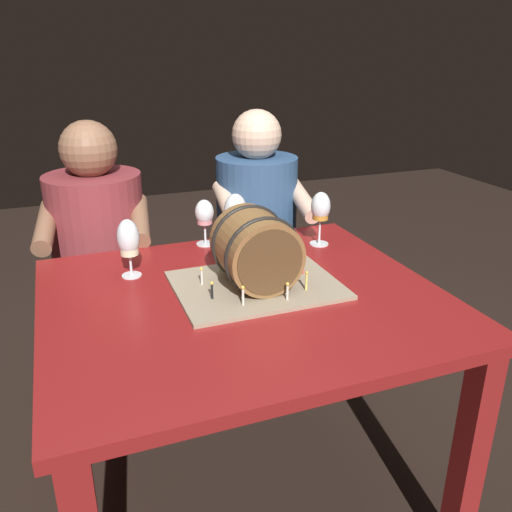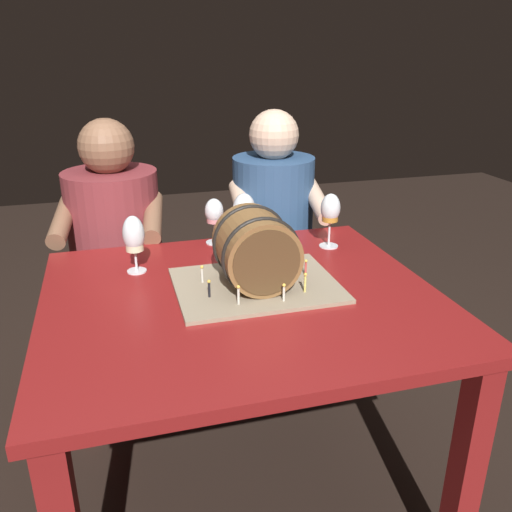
{
  "view_description": "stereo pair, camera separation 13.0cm",
  "coord_description": "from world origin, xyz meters",
  "px_view_note": "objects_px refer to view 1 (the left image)",
  "views": [
    {
      "loc": [
        -0.46,
        -1.31,
        1.44
      ],
      "look_at": [
        0.05,
        0.04,
        0.86
      ],
      "focal_mm": 37.14,
      "sensor_mm": 36.0,
      "label": 1
    },
    {
      "loc": [
        -0.33,
        -1.35,
        1.44
      ],
      "look_at": [
        0.05,
        0.04,
        0.86
      ],
      "focal_mm": 37.14,
      "sensor_mm": 36.0,
      "label": 2
    }
  ],
  "objects_px": {
    "wine_glass_white": "(128,241)",
    "wine_glass_red": "(236,212)",
    "wine_glass_rose": "(204,215)",
    "person_seated_right": "(257,251)",
    "person_seated_left": "(103,272)",
    "barrel_cake": "(256,254)",
    "wine_glass_amber": "(321,209)",
    "dining_table": "(244,330)"
  },
  "relations": [
    {
      "from": "wine_glass_red",
      "to": "person_seated_right",
      "type": "height_order",
      "value": "person_seated_right"
    },
    {
      "from": "person_seated_left",
      "to": "person_seated_right",
      "type": "xyz_separation_m",
      "value": [
        0.68,
        -0.0,
        -0.0
      ]
    },
    {
      "from": "wine_glass_white",
      "to": "wine_glass_red",
      "type": "bearing_deg",
      "value": 17.03
    },
    {
      "from": "barrel_cake",
      "to": "wine_glass_red",
      "type": "bearing_deg",
      "value": 81.52
    },
    {
      "from": "person_seated_right",
      "to": "barrel_cake",
      "type": "bearing_deg",
      "value": -111.02
    },
    {
      "from": "barrel_cake",
      "to": "wine_glass_white",
      "type": "distance_m",
      "value": 0.4
    },
    {
      "from": "dining_table",
      "to": "barrel_cake",
      "type": "relative_size",
      "value": 2.37
    },
    {
      "from": "wine_glass_white",
      "to": "wine_glass_amber",
      "type": "distance_m",
      "value": 0.68
    },
    {
      "from": "wine_glass_white",
      "to": "person_seated_left",
      "type": "bearing_deg",
      "value": 96.07
    },
    {
      "from": "barrel_cake",
      "to": "wine_glass_white",
      "type": "bearing_deg",
      "value": 147.58
    },
    {
      "from": "barrel_cake",
      "to": "person_seated_left",
      "type": "relative_size",
      "value": 0.41
    },
    {
      "from": "wine_glass_rose",
      "to": "person_seated_left",
      "type": "distance_m",
      "value": 0.58
    },
    {
      "from": "wine_glass_red",
      "to": "person_seated_right",
      "type": "distance_m",
      "value": 0.58
    },
    {
      "from": "wine_glass_red",
      "to": "wine_glass_amber",
      "type": "distance_m",
      "value": 0.3
    },
    {
      "from": "wine_glass_red",
      "to": "person_seated_right",
      "type": "relative_size",
      "value": 0.17
    },
    {
      "from": "wine_glass_white",
      "to": "dining_table",
      "type": "bearing_deg",
      "value": -41.73
    },
    {
      "from": "dining_table",
      "to": "wine_glass_white",
      "type": "xyz_separation_m",
      "value": [
        -0.28,
        0.25,
        0.24
      ]
    },
    {
      "from": "wine_glass_white",
      "to": "wine_glass_amber",
      "type": "xyz_separation_m",
      "value": [
        0.68,
        0.05,
        0.02
      ]
    },
    {
      "from": "wine_glass_white",
      "to": "wine_glass_rose",
      "type": "distance_m",
      "value": 0.35
    },
    {
      "from": "person_seated_left",
      "to": "barrel_cake",
      "type": "bearing_deg",
      "value": -62.18
    },
    {
      "from": "wine_glass_rose",
      "to": "person_seated_left",
      "type": "height_order",
      "value": "person_seated_left"
    },
    {
      "from": "dining_table",
      "to": "person_seated_left",
      "type": "bearing_deg",
      "value": 113.44
    },
    {
      "from": "barrel_cake",
      "to": "wine_glass_white",
      "type": "xyz_separation_m",
      "value": [
        -0.34,
        0.21,
        0.01
      ]
    },
    {
      "from": "wine_glass_rose",
      "to": "person_seated_right",
      "type": "height_order",
      "value": "person_seated_right"
    },
    {
      "from": "person_seated_right",
      "to": "wine_glass_amber",
      "type": "bearing_deg",
      "value": -83.25
    },
    {
      "from": "barrel_cake",
      "to": "wine_glass_rose",
      "type": "bearing_deg",
      "value": 96.02
    },
    {
      "from": "person_seated_left",
      "to": "dining_table",
      "type": "bearing_deg",
      "value": -66.56
    },
    {
      "from": "wine_glass_red",
      "to": "person_seated_right",
      "type": "bearing_deg",
      "value": 60.18
    },
    {
      "from": "wine_glass_amber",
      "to": "wine_glass_rose",
      "type": "height_order",
      "value": "wine_glass_amber"
    },
    {
      "from": "dining_table",
      "to": "wine_glass_red",
      "type": "bearing_deg",
      "value": 74.54
    },
    {
      "from": "wine_glass_red",
      "to": "person_seated_left",
      "type": "xyz_separation_m",
      "value": [
        -0.44,
        0.41,
        -0.33
      ]
    },
    {
      "from": "wine_glass_red",
      "to": "wine_glass_rose",
      "type": "relative_size",
      "value": 1.19
    },
    {
      "from": "wine_glass_amber",
      "to": "person_seated_right",
      "type": "relative_size",
      "value": 0.16
    },
    {
      "from": "barrel_cake",
      "to": "wine_glass_rose",
      "type": "xyz_separation_m",
      "value": [
        -0.04,
        0.41,
        0.01
      ]
    },
    {
      "from": "wine_glass_amber",
      "to": "wine_glass_rose",
      "type": "relative_size",
      "value": 1.17
    },
    {
      "from": "dining_table",
      "to": "person_seated_right",
      "type": "bearing_deg",
      "value": 66.6
    },
    {
      "from": "dining_table",
      "to": "wine_glass_white",
      "type": "relative_size",
      "value": 6.09
    },
    {
      "from": "wine_glass_white",
      "to": "barrel_cake",
      "type": "bearing_deg",
      "value": -32.42
    },
    {
      "from": "wine_glass_rose",
      "to": "person_seated_right",
      "type": "distance_m",
      "value": 0.57
    },
    {
      "from": "barrel_cake",
      "to": "person_seated_right",
      "type": "xyz_separation_m",
      "value": [
        0.29,
        0.75,
        -0.3
      ]
    },
    {
      "from": "dining_table",
      "to": "person_seated_right",
      "type": "height_order",
      "value": "person_seated_right"
    },
    {
      "from": "wine_glass_white",
      "to": "person_seated_right",
      "type": "relative_size",
      "value": 0.16
    }
  ]
}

